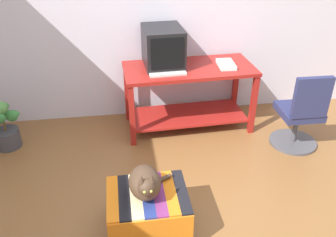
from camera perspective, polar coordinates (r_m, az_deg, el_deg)
ground_plane at (r=3.17m, az=2.81°, el=-16.37°), size 14.00×14.00×0.00m
back_wall at (r=4.33m, az=-2.08°, el=16.69°), size 8.00×0.10×2.60m
desk at (r=4.22m, az=3.26°, el=5.07°), size 1.50×0.73×0.76m
tv_monitor at (r=4.10m, az=-0.80°, el=11.17°), size 0.44×0.55×0.43m
keyboard at (r=3.93m, az=-0.09°, el=7.19°), size 0.41×0.17×0.02m
book at (r=4.19m, az=9.14°, el=8.43°), size 0.19×0.30×0.04m
ottoman_with_blanket at (r=3.01m, az=-3.16°, el=-14.48°), size 0.63×0.53×0.37m
cat at (r=2.80m, az=-3.61°, el=-10.08°), size 0.36×0.38×0.28m
potted_plant at (r=4.31m, az=-24.47°, el=-1.05°), size 0.40×0.35×0.59m
office_chair at (r=4.12m, az=20.21°, el=0.39°), size 0.52×0.52×0.89m
pen at (r=4.27m, az=9.12°, el=8.64°), size 0.14×0.03×0.01m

